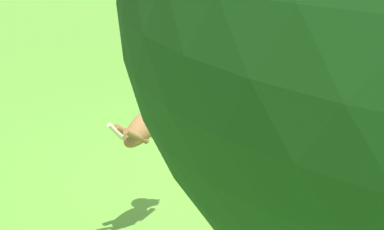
{
  "coord_description": "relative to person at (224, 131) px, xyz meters",
  "views": [
    {
      "loc": [
        3.49,
        6.65,
        3.79
      ],
      "look_at": [
        0.71,
        0.48,
        1.19
      ],
      "focal_mm": 58.28,
      "sensor_mm": 36.0,
      "label": 1
    }
  ],
  "objects": [
    {
      "name": "frisbee_held",
      "position": [
        0.18,
        0.34,
        -0.09
      ],
      "size": [
        0.35,
        0.36,
        0.07
      ],
      "primitive_type": "cylinder",
      "rotation": [
        -0.13,
        -0.06,
        3.73
      ],
      "color": "#F35222",
      "rests_on": "person"
    },
    {
      "name": "ground_plane",
      "position": [
        -0.05,
        -0.03,
        -0.7
      ],
      "size": [
        60.0,
        60.0,
        0.0
      ],
      "primitive_type": "plane",
      "color": "#508D2B"
    },
    {
      "name": "person",
      "position": [
        0.0,
        0.0,
        0.0
      ],
      "size": [
        0.51,
        0.7,
        1.29
      ],
      "rotation": [
        0.0,
        0.0,
        0.42
      ],
      "color": "silver",
      "rests_on": "ground_plane"
    },
    {
      "name": "frisbee_flying",
      "position": [
        1.18,
        0.82,
        0.99
      ],
      "size": [
        0.38,
        0.38,
        0.09
      ],
      "primitive_type": "cylinder",
      "rotation": [
        0.09,
        -0.16,
        5.53
      ],
      "color": "yellow"
    },
    {
      "name": "dog",
      "position": [
        1.38,
        0.93,
        0.68
      ],
      "size": [
        0.97,
        0.49,
        0.55
      ],
      "rotation": [
        0.0,
        0.0,
        3.54
      ],
      "color": "olive"
    }
  ]
}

